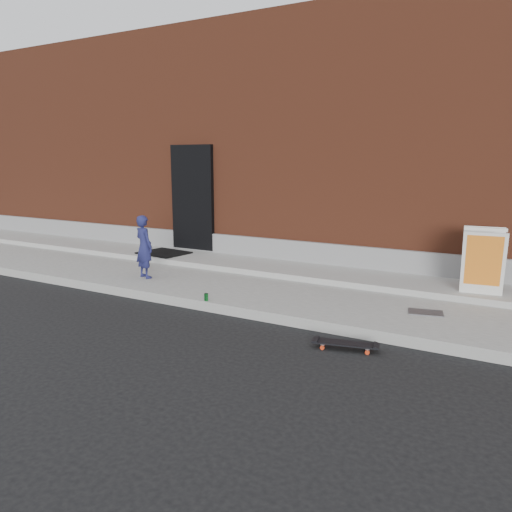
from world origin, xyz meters
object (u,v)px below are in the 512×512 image
Objects in this scene: skateboard at (345,344)px; pizza_sign at (483,261)px; child at (144,247)px; soda_can at (206,297)px.

pizza_sign reaches higher than skateboard.
child reaches higher than soda_can.
pizza_sign is at bearing 30.73° from soda_can.
pizza_sign is (1.21, 2.58, 0.67)m from skateboard.
skateboard is 7.04× the size of soda_can.
soda_can is (-3.55, -2.11, -0.54)m from pizza_sign.
child is 1.13× the size of pizza_sign.
child reaches higher than pizza_sign.
pizza_sign is at bearing -147.59° from child.
pizza_sign reaches higher than soda_can.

